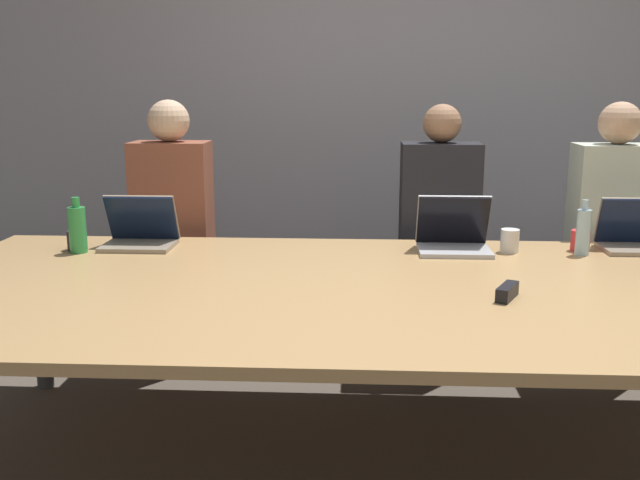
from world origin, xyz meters
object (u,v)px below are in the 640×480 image
laptop_far_left (140,232)px  cup_far_left (77,240)px  laptop_far_right (639,235)px  cup_far_right (580,241)px  bottle_far_left (77,229)px  person_far_left (174,237)px  person_far_center (438,242)px  laptop_far_center (453,235)px  cup_far_center (510,241)px  bottle_far_right (583,231)px  person_far_right (609,244)px  stapler (507,292)px

laptop_far_left → cup_far_left: 0.28m
laptop_far_left → cup_far_left: laptop_far_left is taller
laptop_far_right → cup_far_right: laptop_far_right is taller
laptop_far_left → bottle_far_left: (-0.24, -0.14, 0.04)m
bottle_far_left → laptop_far_right: bearing=4.4°
laptop_far_right → bottle_far_left: bottle_far_left is taller
person_far_left → person_far_center: size_ratio=1.01×
bottle_far_left → laptop_far_center: laptop_far_center is taller
cup_far_left → laptop_far_center: laptop_far_center is taller
cup_far_right → cup_far_center: 0.33m
cup_far_right → cup_far_center: bearing=-172.1°
cup_far_right → bottle_far_right: bottle_far_right is taller
person_far_right → cup_far_left: size_ratio=15.53×
person_far_left → stapler: size_ratio=9.06×
cup_far_right → person_far_center: 0.75m
laptop_far_center → cup_far_left: bearing=-177.6°
laptop_far_center → person_far_right: bearing=27.3°
cup_far_right → bottle_far_left: size_ratio=0.38×
person_far_center → person_far_right: bearing=-3.0°
stapler → cup_far_right: bearing=84.5°
bottle_far_right → laptop_far_center: bearing=175.1°
bottle_far_left → cup_far_center: (1.94, 0.11, -0.06)m
cup_far_right → laptop_far_left: bearing=-179.5°
cup_far_left → cup_far_right: bearing=2.6°
cup_far_left → laptop_far_right: bearing=3.2°
person_far_left → bottle_far_right: bearing=-15.0°
person_far_left → person_far_right: bearing=-1.0°
laptop_far_left → laptop_far_center: bearing=-0.5°
bottle_far_right → laptop_far_center: laptop_far_center is taller
bottle_far_right → stapler: bottle_far_right is taller
laptop_far_left → person_far_center: size_ratio=0.24×
laptop_far_right → cup_far_right: size_ratio=3.76×
person_far_left → laptop_far_center: size_ratio=4.27×
laptop_far_right → cup_far_center: bearing=-171.8°
laptop_far_left → cup_far_center: 1.69m
cup_far_center → stapler: 0.74m
person_far_right → bottle_far_left: size_ratio=5.54×
laptop_far_right → cup_far_center: laptop_far_right is taller
laptop_far_left → laptop_far_right: bearing=1.4°
laptop_far_left → bottle_far_left: bottle_far_left is taller
laptop_far_right → person_far_center: size_ratio=0.26×
person_far_right → laptop_far_center: bearing=-152.7°
stapler → laptop_far_center: bearing=123.7°
cup_far_right → stapler: size_ratio=0.61×
cup_far_right → stapler: bearing=-122.0°
person_far_right → cup_far_right: size_ratio=14.69×
laptop_far_center → laptop_far_right: bearing=4.7°
person_far_center → cup_far_center: 0.58m
bottle_far_left → person_far_right: bearing=12.5°
cup_far_right → laptop_far_left: (-2.02, -0.02, 0.02)m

